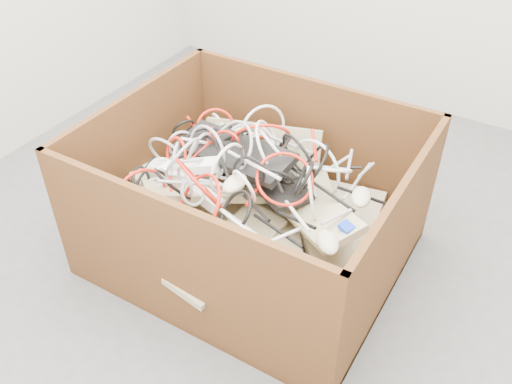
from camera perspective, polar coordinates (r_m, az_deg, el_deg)
The scene contains 8 objects.
ground at distance 2.27m, azimuth 1.38°, elevation -6.55°, with size 3.00×3.00×0.00m, color #4B4B4D.
cardboard_box at distance 2.19m, azimuth -0.60°, elevation -3.21°, with size 1.11×0.93×0.58m.
keyboard_pile at distance 2.13m, azimuth -0.74°, elevation -0.41°, with size 1.06×0.87×0.36m.
mice_scatter at distance 2.03m, azimuth -1.73°, elevation -0.01°, with size 0.85×0.68×0.19m.
power_strip_left at distance 2.12m, azimuth -7.45°, elevation 2.51°, with size 0.29×0.05×0.04m, color white.
power_strip_right at distance 2.07m, azimuth -6.58°, elevation 0.48°, with size 0.28×0.05×0.04m, color white.
vga_plug at distance 1.86m, azimuth 9.23°, elevation -3.56°, with size 0.04×0.04×0.02m, color #0D33C3.
cable_tangle at distance 2.07m, azimuth -2.17°, elevation 2.90°, with size 0.96×0.87×0.39m.
Camera 1 is at (0.78, -1.41, 1.60)m, focal length 39.17 mm.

